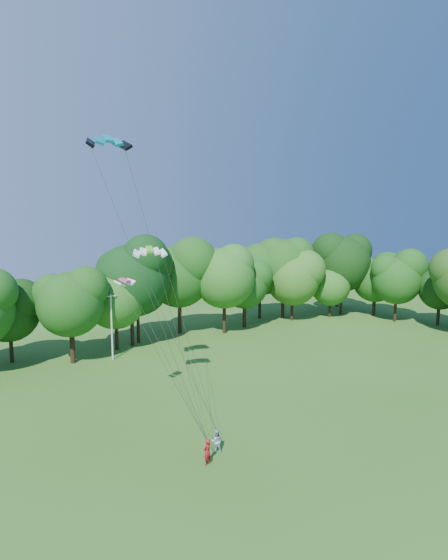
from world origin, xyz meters
TOP-DOWN VIEW (x-y plane):
  - ground at (0.00, 0.00)m, footprint 160.00×160.00m
  - utility_pole at (1.24, 32.87)m, footprint 1.44×0.22m
  - kite_flyer_left at (-2.00, 9.67)m, footprint 0.69×0.54m
  - kite_flyer_right at (-0.65, 10.58)m, footprint 0.92×0.86m
  - kite_teal at (-3.77, 19.60)m, footprint 3.22×1.76m
  - kite_green at (-0.57, 19.80)m, footprint 2.80×1.95m
  - kite_pink at (-3.11, 18.90)m, footprint 1.80×1.38m
  - tree_back_center at (5.35, 36.83)m, footprint 9.66×9.66m
  - tree_back_east at (30.65, 35.04)m, footprint 8.81×8.81m

SIDE VIEW (x-z plane):
  - ground at x=0.00m, z-range 0.00..0.00m
  - kite_flyer_right at x=-0.65m, z-range 0.00..1.52m
  - kite_flyer_left at x=-2.00m, z-range 0.00..1.66m
  - utility_pole at x=1.24m, z-range 0.13..7.35m
  - tree_back_east at x=30.65m, z-range 1.59..14.42m
  - tree_back_center at x=5.35m, z-range 1.75..15.80m
  - kite_pink at x=-3.11m, z-range 10.49..10.80m
  - kite_green at x=-0.57m, z-range 12.52..13.05m
  - kite_teal at x=-3.77m, z-range 20.46..21.21m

